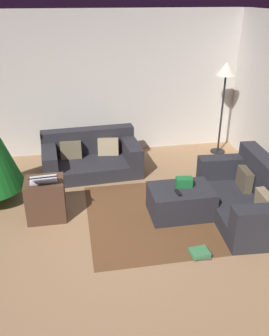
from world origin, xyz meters
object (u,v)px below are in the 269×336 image
object	(u,v)px
tv_remote	(178,193)
side_table	(46,199)
gift_box	(184,182)
laptop	(43,179)
couch_left	(91,156)
couch_right	(251,196)
book_stack	(200,253)
corner_lamp	(226,76)
ottoman	(181,201)

from	to	relation	value
tv_remote	side_table	world-z (taller)	side_table
gift_box	laptop	distance (m)	1.91
couch_left	couch_right	xyz separation A→B (m)	(2.10, -1.83, 0.03)
side_table	laptop	distance (m)	0.35
book_stack	corner_lamp	distance (m)	3.57
couch_right	laptop	world-z (taller)	couch_right
ottoman	book_stack	distance (m)	0.95
tv_remote	ottoman	bearing A→B (deg)	50.33
couch_right	laptop	xyz separation A→B (m)	(-2.80, 0.37, 0.34)
couch_left	ottoman	bearing A→B (deg)	121.18
couch_left	gift_box	distance (m)	1.99
couch_right	tv_remote	bearing A→B (deg)	90.13
corner_lamp	tv_remote	bearing A→B (deg)	-124.34
tv_remote	side_table	xyz separation A→B (m)	(-1.77, 0.37, -0.13)
couch_right	side_table	distance (m)	2.84
ottoman	gift_box	world-z (taller)	gift_box
side_table	laptop	world-z (taller)	laptop
ottoman	gift_box	distance (m)	0.28
couch_right	couch_left	bearing A→B (deg)	52.64
tv_remote	book_stack	xyz separation A→B (m)	(0.05, -0.82, -0.37)
corner_lamp	ottoman	bearing A→B (deg)	-124.31
ottoman	couch_left	bearing A→B (deg)	124.72
couch_left	book_stack	xyz separation A→B (m)	(1.11, -2.58, -0.22)
corner_lamp	side_table	bearing A→B (deg)	-151.36
couch_left	side_table	bearing A→B (deg)	59.56
ottoman	tv_remote	bearing A→B (deg)	-124.84
couch_right	ottoman	world-z (taller)	couch_right
gift_box	book_stack	distance (m)	1.10
couch_right	tv_remote	distance (m)	1.05
couch_right	corner_lamp	distance (m)	2.53
gift_box	couch_right	bearing A→B (deg)	-15.91
tv_remote	book_stack	bearing A→B (deg)	-91.35
laptop	book_stack	bearing A→B (deg)	-31.85
couch_right	gift_box	distance (m)	0.95
ottoman	side_table	size ratio (longest dim) A/B	1.50
couch_left	corner_lamp	xyz separation A→B (m)	(2.51, 0.36, 1.22)
couch_right	side_table	world-z (taller)	couch_right
tv_remote	corner_lamp	size ratio (longest dim) A/B	0.09
couch_left	couch_right	size ratio (longest dim) A/B	0.96
corner_lamp	laptop	bearing A→B (deg)	-150.50
tv_remote	corner_lamp	xyz separation A→B (m)	(1.45, 2.13, 1.07)
gift_box	corner_lamp	bearing A→B (deg)	55.81
tv_remote	side_table	bearing A→B (deg)	163.40
couch_right	corner_lamp	world-z (taller)	corner_lamp
side_table	book_stack	bearing A→B (deg)	-33.16
ottoman	corner_lamp	bearing A→B (deg)	55.69
gift_box	side_table	distance (m)	1.92
laptop	corner_lamp	bearing A→B (deg)	29.50
laptop	corner_lamp	size ratio (longest dim) A/B	0.24
couch_left	tv_remote	bearing A→B (deg)	117.44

